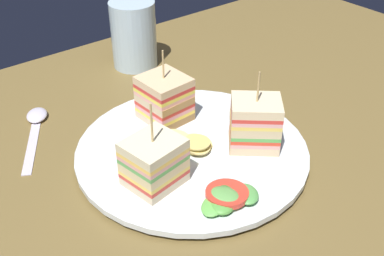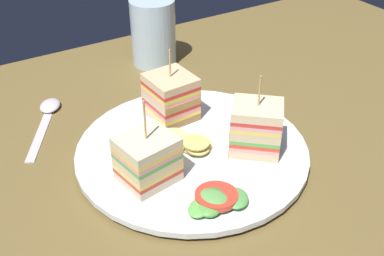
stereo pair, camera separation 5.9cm
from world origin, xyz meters
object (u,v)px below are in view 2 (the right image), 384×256
object	(u,v)px
sandwich_wedge_0	(148,159)
drinking_glass	(154,36)
spoon	(48,112)
chip_pile	(189,142)
sandwich_wedge_1	(256,128)
plate	(192,151)
sandwich_wedge_2	(171,97)

from	to	relation	value
sandwich_wedge_0	drinking_glass	distance (cm)	33.09
spoon	drinking_glass	world-z (taller)	drinking_glass
drinking_glass	chip_pile	bearing A→B (deg)	71.30
sandwich_wedge_1	chip_pile	bearing A→B (deg)	7.82
plate	sandwich_wedge_1	xyz separation A→B (cm)	(-6.54, 4.33, 3.77)
sandwich_wedge_2	drinking_glass	distance (cm)	20.06
plate	sandwich_wedge_1	bearing A→B (deg)	146.51
plate	spoon	xyz separation A→B (cm)	(12.71, -19.43, -0.43)
sandwich_wedge_1	drinking_glass	xyz separation A→B (cm)	(-2.02, -30.78, 0.20)
sandwich_wedge_2	spoon	size ratio (longest dim) A/B	0.72
chip_pile	spoon	world-z (taller)	chip_pile
sandwich_wedge_0	sandwich_wedge_1	distance (cm)	14.09
plate	drinking_glass	distance (cm)	28.08
spoon	drinking_glass	distance (cm)	22.83
sandwich_wedge_2	spoon	xyz separation A→B (cm)	(14.11, -11.71, -4.09)
spoon	drinking_glass	size ratio (longest dim) A/B	1.26
sandwich_wedge_1	sandwich_wedge_2	bearing A→B (deg)	-25.94
sandwich_wedge_0	sandwich_wedge_2	bearing A→B (deg)	39.93
plate	spoon	world-z (taller)	plate
sandwich_wedge_0	sandwich_wedge_2	size ratio (longest dim) A/B	1.04
sandwich_wedge_0	spoon	distance (cm)	22.89
plate	drinking_glass	size ratio (longest dim) A/B	2.64
sandwich_wedge_0	drinking_glass	world-z (taller)	sandwich_wedge_0
plate	sandwich_wedge_0	world-z (taller)	sandwich_wedge_0
plate	drinking_glass	xyz separation A→B (cm)	(-8.57, -26.45, 3.97)
plate	spoon	bearing A→B (deg)	-56.82
sandwich_wedge_0	spoon	bearing A→B (deg)	94.26
sandwich_wedge_1	drinking_glass	size ratio (longest dim) A/B	0.93
chip_pile	sandwich_wedge_2	bearing A→B (deg)	-102.93
plate	drinking_glass	bearing A→B (deg)	-107.95
spoon	drinking_glass	bearing A→B (deg)	-42.48
sandwich_wedge_2	chip_pile	size ratio (longest dim) A/B	1.38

